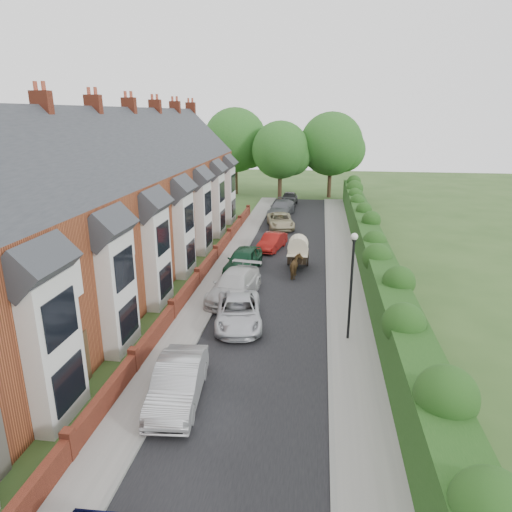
{
  "coord_description": "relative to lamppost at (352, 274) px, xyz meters",
  "views": [
    {
      "loc": [
        1.81,
        -15.49,
        10.13
      ],
      "look_at": [
        -1.67,
        9.45,
        2.2
      ],
      "focal_mm": 32.0,
      "sensor_mm": 36.0,
      "label": 1
    }
  ],
  "objects": [
    {
      "name": "car_green",
      "position": [
        -6.4,
        8.91,
        -2.51
      ],
      "size": [
        2.35,
        4.79,
        1.57
      ],
      "primitive_type": "imported",
      "rotation": [
        0.0,
        0.0,
        -0.11
      ],
      "color": "#103621",
      "rests_on": "ground"
    },
    {
      "name": "hedge",
      "position": [
        2.0,
        7.0,
        -1.7
      ],
      "size": [
        2.1,
        58.0,
        2.85
      ],
      "color": "#183D13",
      "rests_on": "ground"
    },
    {
      "name": "car_red",
      "position": [
        -5.03,
        14.2,
        -2.66
      ],
      "size": [
        2.16,
        4.05,
        1.27
      ],
      "primitive_type": "imported",
      "rotation": [
        0.0,
        0.0,
        -0.22
      ],
      "color": "maroon",
      "rests_on": "ground"
    },
    {
      "name": "road",
      "position": [
        -3.9,
        7.0,
        -3.29
      ],
      "size": [
        6.0,
        58.0,
        0.02
      ],
      "primitive_type": "cube",
      "color": "black",
      "rests_on": "ground"
    },
    {
      "name": "kerb_hedge_side",
      "position": [
        -0.85,
        7.0,
        -3.23
      ],
      "size": [
        0.18,
        58.0,
        0.13
      ],
      "primitive_type": "cube",
      "color": "gray",
      "rests_on": "ground"
    },
    {
      "name": "car_silver_b",
      "position": [
        -5.33,
        1.0,
        -2.63
      ],
      "size": [
        3.02,
        5.14,
        1.34
      ],
      "primitive_type": "imported",
      "rotation": [
        0.0,
        0.0,
        0.17
      ],
      "color": "silver",
      "rests_on": "ground"
    },
    {
      "name": "terrace_row",
      "position": [
        -14.27,
        5.98,
        1.18
      ],
      "size": [
        9.05,
        40.5,
        11.5
      ],
      "color": "#994827",
      "rests_on": "ground"
    },
    {
      "name": "tree_far_back",
      "position": [
        -11.99,
        39.08,
        3.32
      ],
      "size": [
        8.4,
        8.0,
        10.82
      ],
      "color": "#332316",
      "rests_on": "ground"
    },
    {
      "name": "car_grey",
      "position": [
        -5.35,
        26.48,
        -2.53
      ],
      "size": [
        2.79,
        5.53,
        1.54
      ],
      "primitive_type": "imported",
      "rotation": [
        0.0,
        0.0,
        -0.12
      ],
      "color": "#525459",
      "rests_on": "ground"
    },
    {
      "name": "horse",
      "position": [
        -2.85,
        8.17,
        -2.58
      ],
      "size": [
        0.81,
        1.72,
        1.44
      ],
      "primitive_type": "imported",
      "rotation": [
        0.0,
        0.0,
        3.12
      ],
      "color": "brown",
      "rests_on": "ground"
    },
    {
      "name": "ground",
      "position": [
        -3.4,
        -4.0,
        -3.3
      ],
      "size": [
        140.0,
        140.0,
        0.0
      ],
      "primitive_type": "plane",
      "color": "#2D4C1E",
      "rests_on": "ground"
    },
    {
      "name": "horse_cart",
      "position": [
        -2.85,
        10.02,
        -1.99
      ],
      "size": [
        1.43,
        3.16,
        2.28
      ],
      "color": "black",
      "rests_on": "ground"
    },
    {
      "name": "garden_wall_row",
      "position": [
        -8.75,
        6.0,
        -2.84
      ],
      "size": [
        0.35,
        40.35,
        1.1
      ],
      "color": "maroon",
      "rests_on": "ground"
    },
    {
      "name": "car_white",
      "position": [
        -6.15,
        4.27,
        -2.53
      ],
      "size": [
        2.87,
        5.53,
        1.53
      ],
      "primitive_type": "imported",
      "rotation": [
        0.0,
        0.0,
        -0.14
      ],
      "color": "beige",
      "rests_on": "ground"
    },
    {
      "name": "car_beige",
      "position": [
        -5.02,
        21.26,
        -2.63
      ],
      "size": [
        3.09,
        5.16,
        1.34
      ],
      "primitive_type": "imported",
      "rotation": [
        0.0,
        0.0,
        0.19
      ],
      "color": "tan",
      "rests_on": "ground"
    },
    {
      "name": "car_silver_a",
      "position": [
        -6.4,
        -5.59,
        -2.54
      ],
      "size": [
        2.04,
        4.74,
        1.52
      ],
      "primitive_type": "imported",
      "rotation": [
        0.0,
        0.0,
        0.1
      ],
      "color": "#9A9B9F",
      "rests_on": "ground"
    },
    {
      "name": "car_black",
      "position": [
        -5.0,
        32.03,
        -2.54
      ],
      "size": [
        1.95,
        4.51,
        1.52
      ],
      "primitive_type": "imported",
      "rotation": [
        0.0,
        0.0,
        -0.04
      ],
      "color": "black",
      "rests_on": "ground"
    },
    {
      "name": "tree_far_right",
      "position": [
        -0.01,
        38.08,
        3.02
      ],
      "size": [
        7.98,
        7.6,
        10.31
      ],
      "color": "#332316",
      "rests_on": "ground"
    },
    {
      "name": "pavement_house_side",
      "position": [
        -7.75,
        7.0,
        -3.24
      ],
      "size": [
        1.7,
        58.0,
        0.12
      ],
      "primitive_type": "cube",
      "color": "gray",
      "rests_on": "ground"
    },
    {
      "name": "lamppost",
      "position": [
        0.0,
        0.0,
        0.0
      ],
      "size": [
        0.32,
        0.32,
        5.16
      ],
      "color": "black",
      "rests_on": "ground"
    },
    {
      "name": "kerb_house_side",
      "position": [
        -6.95,
        7.0,
        -3.23
      ],
      "size": [
        0.18,
        58.0,
        0.13
      ],
      "primitive_type": "cube",
      "color": "gray",
      "rests_on": "ground"
    },
    {
      "name": "tree_far_left",
      "position": [
        -6.05,
        36.08,
        2.41
      ],
      "size": [
        7.14,
        6.8,
        9.29
      ],
      "color": "#332316",
      "rests_on": "ground"
    },
    {
      "name": "pavement_hedge_side",
      "position": [
        0.2,
        7.0,
        -3.24
      ],
      "size": [
        2.2,
        58.0,
        0.12
      ],
      "primitive_type": "cube",
      "color": "gray",
      "rests_on": "ground"
    }
  ]
}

